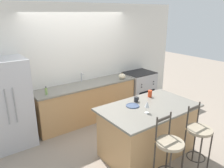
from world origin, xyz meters
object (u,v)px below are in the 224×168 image
Objects in this scene: wine_glass at (147,104)px; coffee_mug at (136,99)px; bar_stool_far at (198,136)px; tumbler_cup at (150,94)px; pumpkin_decoration at (122,76)px; refrigerator at (7,104)px; soap_bottle at (46,91)px; oven_range at (139,88)px; dinner_plate at (133,106)px; bar_stool_near at (169,150)px.

coffee_mug is (0.17, 0.45, -0.10)m from wine_glass.
bar_stool_far is at bearing -49.82° from wine_glass.
tumbler_cup is 1.35m from pumpkin_decoration.
pumpkin_decoration is (2.65, -0.11, 0.12)m from refrigerator.
bar_stool_far is 2.47m from pumpkin_decoration.
wine_glass is (1.75, -1.89, 0.22)m from refrigerator.
pumpkin_decoration is at bearing 63.37° from wine_glass.
soap_bottle is (-1.02, 1.82, -0.10)m from wine_glass.
pumpkin_decoration is at bearing -169.35° from oven_range.
wine_glass reaches higher than soap_bottle.
wine_glass is at bearing -60.73° from soap_bottle.
tumbler_cup is 2.07m from soap_bottle.
soap_bottle is at bearing 130.83° from coffee_mug.
dinner_plate is 1.40× the size of pumpkin_decoration.
tumbler_cup is (2.30, -1.42, 0.14)m from refrigerator.
oven_range is 0.83× the size of bar_stool_near.
bar_stool_near is at bearing -124.52° from oven_range.
refrigerator is 10.07× the size of pumpkin_decoration.
bar_stool_near is at bearing -101.96° from wine_glass.
wine_glass reaches higher than bar_stool_near.
bar_stool_far reaches higher than tumbler_cup.
soap_bottle is at bearing -178.02° from oven_range.
oven_range is 0.89m from pumpkin_decoration.
bar_stool_far is 10.08× the size of coffee_mug.
tumbler_cup is at bearing 57.96° from bar_stool_near.
bar_stool_near is 6.59× the size of pumpkin_decoration.
bar_stool_near is 5.38× the size of wine_glass.
bar_stool_near is 0.67m from bar_stool_far.
dinner_plate is (-0.55, 0.97, 0.33)m from bar_stool_far.
dinner_plate is 2.13× the size of coffee_mug.
tumbler_cup is 0.76× the size of soap_bottle.
coffee_mug is 1.82m from soap_bottle.
tumbler_cup is (0.68, 1.08, 0.38)m from bar_stool_near.
bar_stool_near is 4.72× the size of dinner_plate.
refrigerator reaches higher than wine_glass.
oven_range is 5.49× the size of soap_bottle.
dinner_plate is at bearing -122.05° from pumpkin_decoration.
refrigerator reaches higher than tumbler_cup.
wine_glass is at bearing -47.19° from refrigerator.
dinner_plate is (0.11, 0.94, 0.33)m from bar_stool_near.
tumbler_cup is (0.38, 0.03, 0.02)m from coffee_mug.
refrigerator is at bearing 177.59° from pumpkin_decoration.
coffee_mug is (0.18, 0.11, 0.04)m from dinner_plate.
wine_glass is 1.62× the size of tumbler_cup.
tumbler_cup is at bearing 4.41° from coffee_mug.
oven_range is at bearing 1.98° from soap_bottle.
dinner_plate is 1.14× the size of wine_glass.
refrigerator is 1.84× the size of oven_range.
dinner_plate is 0.58m from tumbler_cup.
bar_stool_near is 1.33m from tumbler_cup.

